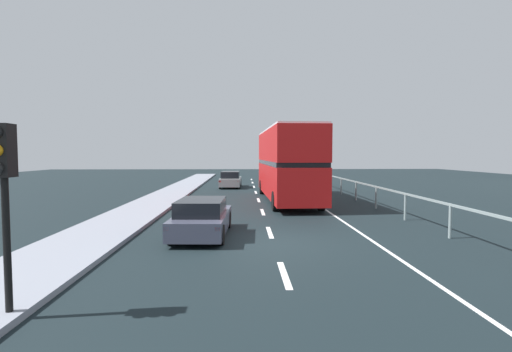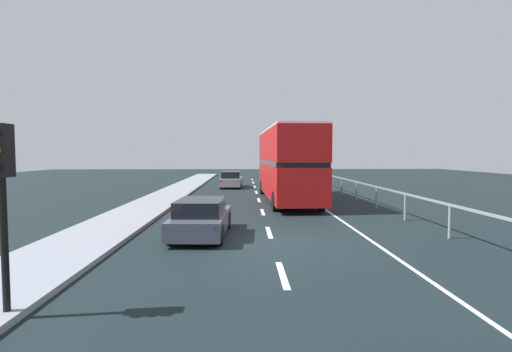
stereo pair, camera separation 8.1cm
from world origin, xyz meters
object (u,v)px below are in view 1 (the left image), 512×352
traffic_signal_pole (3,172)px  sedan_car_ahead (231,180)px  hatchback_car_near (202,218)px  double_decker_bus_red (287,163)px

traffic_signal_pole → sedan_car_ahead: 25.92m
hatchback_car_near → sedan_car_ahead: (0.38, 19.12, 0.04)m
hatchback_car_near → sedan_car_ahead: bearing=91.4°
traffic_signal_pole → double_decker_bus_red: bearing=67.6°
traffic_signal_pole → sedan_car_ahead: (2.98, 25.68, -1.88)m
sedan_car_ahead → hatchback_car_near: bearing=-89.4°
hatchback_car_near → sedan_car_ahead: size_ratio=0.99×
hatchback_car_near → sedan_car_ahead: 19.12m
double_decker_bus_red → hatchback_car_near: 10.59m
hatchback_car_near → double_decker_bus_red: bearing=69.5°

